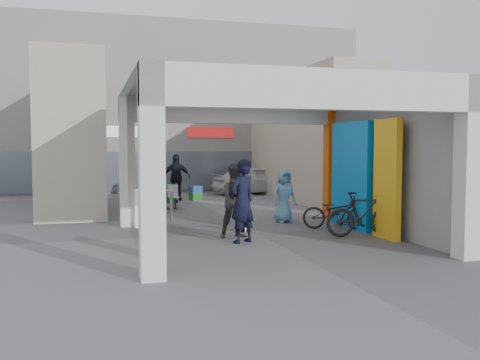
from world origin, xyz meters
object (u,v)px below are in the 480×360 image
object	(u,v)px
man_elderly	(284,196)
man_crates	(177,178)
man_with_dog	(242,201)
white_van	(255,180)
bicycle_rear	(363,214)
cafe_set	(157,202)
bicycle_front	(336,212)
border_collie	(246,223)
man_back_turned	(237,201)
produce_stand	(159,199)

from	to	relation	value
man_elderly	man_crates	distance (m)	6.97
man_with_dog	white_van	size ratio (longest dim) A/B	0.49
bicycle_rear	white_van	xyz separation A→B (m)	(0.86, 11.51, 0.10)
man_with_dog	man_elderly	bearing A→B (deg)	-155.79
cafe_set	bicycle_front	xyz separation A→B (m)	(4.02, -5.20, 0.15)
man_elderly	bicycle_front	size ratio (longest dim) A/B	0.87
border_collie	man_back_turned	size ratio (longest dim) A/B	0.33
cafe_set	man_back_turned	world-z (taller)	man_back_turned
man_back_turned	bicycle_rear	xyz separation A→B (m)	(2.93, -0.68, -0.33)
cafe_set	bicycle_front	world-z (taller)	bicycle_front
cafe_set	white_van	world-z (taller)	white_van
man_crates	bicycle_front	world-z (taller)	man_crates
man_back_turned	man_elderly	xyz separation A→B (m)	(1.95, 2.09, -0.12)
border_collie	white_van	world-z (taller)	white_van
produce_stand	man_back_turned	bearing A→B (deg)	-100.92
white_van	cafe_set	bearing A→B (deg)	123.18
cafe_set	man_crates	distance (m)	3.30
man_crates	bicycle_front	xyz separation A→B (m)	(2.88, -8.24, -0.47)
man_crates	white_van	distance (m)	4.39
man_crates	man_with_dog	bearing A→B (deg)	103.11
border_collie	white_van	distance (m)	10.65
produce_stand	border_collie	xyz separation A→B (m)	(1.49, -5.64, -0.09)
produce_stand	bicycle_front	bearing A→B (deg)	-76.81
bicycle_front	man_elderly	bearing A→B (deg)	54.72
border_collie	white_van	xyz separation A→B (m)	(3.36, 10.10, 0.42)
man_back_turned	bicycle_front	distance (m)	2.89
bicycle_rear	man_crates	bearing A→B (deg)	24.12
man_with_dog	border_collie	bearing A→B (deg)	-139.32
border_collie	bicycle_rear	world-z (taller)	bicycle_rear
produce_stand	man_crates	xyz separation A→B (m)	(0.98, 2.40, 0.60)
man_crates	white_van	world-z (taller)	man_crates
bicycle_rear	border_collie	bearing A→B (deg)	67.13
border_collie	man_crates	size ratio (longest dim) A/B	0.31
bicycle_rear	man_back_turned	bearing A→B (deg)	83.35
border_collie	man_back_turned	xyz separation A→B (m)	(-0.44, -0.72, 0.64)
produce_stand	man_back_turned	distance (m)	6.47
border_collie	bicycle_front	world-z (taller)	bicycle_front
border_collie	bicycle_front	distance (m)	2.40
cafe_set	border_collie	distance (m)	5.27
man_back_turned	bicycle_front	xyz separation A→B (m)	(2.81, 0.52, -0.42)
white_van	man_back_turned	bearing A→B (deg)	148.29
border_collie	bicycle_rear	distance (m)	2.88
bicycle_rear	bicycle_front	bearing A→B (deg)	12.06
man_back_turned	white_van	bearing A→B (deg)	68.10
cafe_set	bicycle_rear	size ratio (longest dim) A/B	0.77
man_with_dog	man_crates	bearing A→B (deg)	-119.62
bicycle_front	man_with_dog	bearing A→B (deg)	138.53
man_crates	white_van	xyz separation A→B (m)	(3.86, 2.07, -0.27)
cafe_set	man_with_dog	bearing A→B (deg)	-79.88
man_crates	bicycle_rear	world-z (taller)	man_crates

